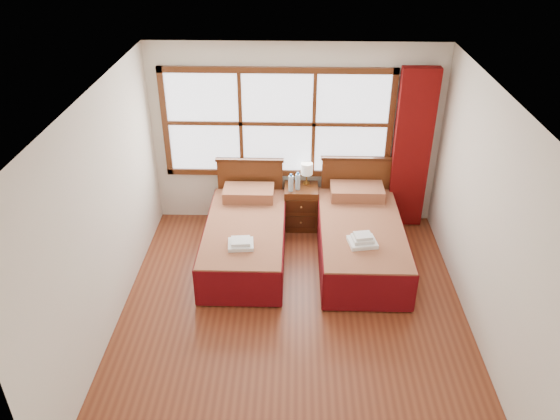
{
  "coord_description": "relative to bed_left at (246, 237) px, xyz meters",
  "views": [
    {
      "loc": [
        -0.01,
        -4.82,
        4.23
      ],
      "look_at": [
        -0.17,
        0.7,
        1.01
      ],
      "focal_mm": 35.0,
      "sensor_mm": 36.0,
      "label": 1
    }
  ],
  "objects": [
    {
      "name": "towels_left",
      "position": [
        -0.0,
        -0.56,
        0.27
      ],
      "size": [
        0.33,
        0.29,
        0.09
      ],
      "rotation": [
        0.0,
        0.0,
        0.1
      ],
      "color": "white",
      "rests_on": "bed_left"
    },
    {
      "name": "wall_back",
      "position": [
        0.64,
        1.05,
        1.0
      ],
      "size": [
        4.0,
        0.0,
        4.0
      ],
      "primitive_type": "plane",
      "rotation": [
        1.57,
        0.0,
        0.0
      ],
      "color": "silver",
      "rests_on": "floor"
    },
    {
      "name": "bed_right",
      "position": [
        1.51,
        -0.0,
        0.01
      ],
      "size": [
        1.07,
        2.09,
        1.04
      ],
      "color": "#3C1C0C",
      "rests_on": "floor"
    },
    {
      "name": "wall_left",
      "position": [
        -1.36,
        -1.2,
        1.0
      ],
      "size": [
        0.0,
        4.5,
        4.5
      ],
      "primitive_type": "plane",
      "rotation": [
        1.57,
        0.0,
        1.57
      ],
      "color": "silver",
      "rests_on": "floor"
    },
    {
      "name": "bottle_far",
      "position": [
        0.68,
        0.74,
        0.45
      ],
      "size": [
        0.07,
        0.07,
        0.26
      ],
      "color": "#A6C4D5",
      "rests_on": "nightstand"
    },
    {
      "name": "nightstand",
      "position": [
        0.73,
        0.8,
        0.01
      ],
      "size": [
        0.48,
        0.47,
        0.63
      ],
      "color": "#542912",
      "rests_on": "floor"
    },
    {
      "name": "curtain",
      "position": [
        2.24,
        0.91,
        0.87
      ],
      "size": [
        0.5,
        0.16,
        2.3
      ],
      "primitive_type": "cube",
      "color": "#6A0B0A",
      "rests_on": "wall_back"
    },
    {
      "name": "bed_left",
      "position": [
        0.0,
        0.0,
        0.0
      ],
      "size": [
        1.03,
        2.05,
        1.0
      ],
      "color": "#3C1C0C",
      "rests_on": "floor"
    },
    {
      "name": "towels_right",
      "position": [
        1.46,
        -0.5,
        0.31
      ],
      "size": [
        0.37,
        0.34,
        0.14
      ],
      "rotation": [
        0.0,
        0.0,
        0.18
      ],
      "color": "white",
      "rests_on": "bed_right"
    },
    {
      "name": "wall_right",
      "position": [
        2.64,
        -1.2,
        1.0
      ],
      "size": [
        0.0,
        4.5,
        4.5
      ],
      "primitive_type": "plane",
      "rotation": [
        1.57,
        0.0,
        -1.57
      ],
      "color": "silver",
      "rests_on": "floor"
    },
    {
      "name": "bottle_near",
      "position": [
        0.59,
        0.69,
        0.45
      ],
      "size": [
        0.07,
        0.07,
        0.26
      ],
      "color": "#A6C4D5",
      "rests_on": "nightstand"
    },
    {
      "name": "floor",
      "position": [
        0.64,
        -1.2,
        -0.3
      ],
      "size": [
        4.5,
        4.5,
        0.0
      ],
      "primitive_type": "plane",
      "color": "brown",
      "rests_on": "ground"
    },
    {
      "name": "lamp",
      "position": [
        0.81,
        0.9,
        0.56
      ],
      "size": [
        0.17,
        0.17,
        0.32
      ],
      "color": "#B6853A",
      "rests_on": "nightstand"
    },
    {
      "name": "ceiling",
      "position": [
        0.64,
        -1.2,
        2.3
      ],
      "size": [
        4.5,
        4.5,
        0.0
      ],
      "primitive_type": "plane",
      "rotation": [
        3.14,
        0.0,
        0.0
      ],
      "color": "white",
      "rests_on": "wall_back"
    },
    {
      "name": "window",
      "position": [
        0.39,
        1.01,
        1.2
      ],
      "size": [
        3.16,
        0.06,
        1.56
      ],
      "color": "white",
      "rests_on": "wall_back"
    }
  ]
}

